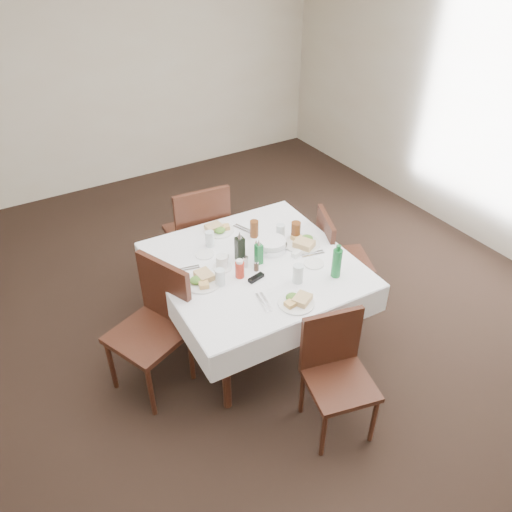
# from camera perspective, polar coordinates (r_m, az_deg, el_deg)

# --- Properties ---
(ground_plane) EXTENTS (7.00, 7.00, 0.00)m
(ground_plane) POSITION_cam_1_polar(r_m,az_deg,el_deg) (3.99, -1.86, -11.81)
(ground_plane) COLOR black
(room_shell) EXTENTS (6.04, 7.04, 2.80)m
(room_shell) POSITION_cam_1_polar(r_m,az_deg,el_deg) (2.97, -2.49, 11.28)
(room_shell) COLOR beige
(room_shell) RESTS_ON ground
(dining_table) EXTENTS (1.43, 1.43, 0.76)m
(dining_table) POSITION_cam_1_polar(r_m,az_deg,el_deg) (3.71, -0.14, -1.71)
(dining_table) COLOR black
(dining_table) RESTS_ON ground
(chair_north) EXTENTS (0.53, 0.53, 1.03)m
(chair_north) POSITION_cam_1_polar(r_m,az_deg,el_deg) (4.39, -6.48, 2.93)
(chair_north) COLOR black
(chair_north) RESTS_ON ground
(chair_south) EXTENTS (0.49, 0.49, 0.86)m
(chair_south) POSITION_cam_1_polar(r_m,az_deg,el_deg) (3.32, 9.06, -12.34)
(chair_south) COLOR black
(chair_south) RESTS_ON ground
(chair_east) EXTENTS (0.55, 0.55, 0.89)m
(chair_east) POSITION_cam_1_polar(r_m,az_deg,el_deg) (4.24, 9.03, 0.14)
(chair_east) COLOR black
(chair_east) RESTS_ON ground
(chair_west) EXTENTS (0.61, 0.61, 0.98)m
(chair_west) POSITION_cam_1_polar(r_m,az_deg,el_deg) (3.56, -11.35, -7.07)
(chair_west) COLOR black
(chair_west) RESTS_ON ground
(meal_north) EXTENTS (0.25, 0.25, 0.05)m
(meal_north) POSITION_cam_1_polar(r_m,az_deg,el_deg) (4.02, -4.35, 3.09)
(meal_north) COLOR white
(meal_north) RESTS_ON dining_table
(meal_south) EXTENTS (0.24, 0.24, 0.05)m
(meal_south) POSITION_cam_1_polar(r_m,az_deg,el_deg) (3.30, 4.68, -5.13)
(meal_south) COLOR white
(meal_south) RESTS_ON dining_table
(meal_east) EXTENTS (0.28, 0.28, 0.06)m
(meal_east) POSITION_cam_1_polar(r_m,az_deg,el_deg) (3.86, 5.40, 1.56)
(meal_east) COLOR white
(meal_east) RESTS_ON dining_table
(meal_west) EXTENTS (0.26, 0.26, 0.06)m
(meal_west) POSITION_cam_1_polar(r_m,az_deg,el_deg) (3.49, -6.18, -2.74)
(meal_west) COLOR white
(meal_west) RESTS_ON dining_table
(side_plate_a) EXTENTS (0.14, 0.14, 0.01)m
(side_plate_a) POSITION_cam_1_polar(r_m,az_deg,el_deg) (3.76, -5.89, 0.19)
(side_plate_a) COLOR white
(side_plate_a) RESTS_ON dining_table
(side_plate_b) EXTENTS (0.15, 0.15, 0.01)m
(side_plate_b) POSITION_cam_1_polar(r_m,az_deg,el_deg) (3.67, 6.62, -0.86)
(side_plate_b) COLOR white
(side_plate_b) RESTS_ON dining_table
(water_n) EXTENTS (0.07, 0.07, 0.13)m
(water_n) POSITION_cam_1_polar(r_m,az_deg,el_deg) (3.83, -5.30, 1.95)
(water_n) COLOR silver
(water_n) RESTS_ON dining_table
(water_s) EXTENTS (0.07, 0.07, 0.14)m
(water_s) POSITION_cam_1_polar(r_m,az_deg,el_deg) (3.46, 4.82, -2.02)
(water_s) COLOR silver
(water_s) RESTS_ON dining_table
(water_e) EXTENTS (0.07, 0.07, 0.12)m
(water_e) POSITION_cam_1_polar(r_m,az_deg,el_deg) (3.90, 2.81, 2.78)
(water_e) COLOR silver
(water_e) RESTS_ON dining_table
(water_w) EXTENTS (0.07, 0.07, 0.12)m
(water_w) POSITION_cam_1_polar(r_m,az_deg,el_deg) (3.43, -4.13, -2.45)
(water_w) COLOR silver
(water_w) RESTS_ON dining_table
(iced_tea_a) EXTENTS (0.07, 0.07, 0.14)m
(iced_tea_a) POSITION_cam_1_polar(r_m,az_deg,el_deg) (3.92, -0.20, 3.12)
(iced_tea_a) COLOR brown
(iced_tea_a) RESTS_ON dining_table
(iced_tea_b) EXTENTS (0.07, 0.07, 0.15)m
(iced_tea_b) POSITION_cam_1_polar(r_m,az_deg,el_deg) (3.89, 4.56, 2.86)
(iced_tea_b) COLOR brown
(iced_tea_b) RESTS_ON dining_table
(bread_basket) EXTENTS (0.25, 0.25, 0.08)m
(bread_basket) POSITION_cam_1_polar(r_m,az_deg,el_deg) (3.79, 1.74, 1.29)
(bread_basket) COLOR silver
(bread_basket) RESTS_ON dining_table
(oil_cruet_dark) EXTENTS (0.06, 0.06, 0.25)m
(oil_cruet_dark) POSITION_cam_1_polar(r_m,az_deg,el_deg) (3.64, -1.86, 0.93)
(oil_cruet_dark) COLOR black
(oil_cruet_dark) RESTS_ON dining_table
(oil_cruet_green) EXTENTS (0.05, 0.05, 0.21)m
(oil_cruet_green) POSITION_cam_1_polar(r_m,az_deg,el_deg) (3.61, 0.32, 0.33)
(oil_cruet_green) COLOR #176C2F
(oil_cruet_green) RESTS_ON dining_table
(ketchup_bottle) EXTENTS (0.07, 0.07, 0.14)m
(ketchup_bottle) POSITION_cam_1_polar(r_m,az_deg,el_deg) (3.49, -1.87, -1.49)
(ketchup_bottle) COLOR #B22A1A
(ketchup_bottle) RESTS_ON dining_table
(salt_shaker) EXTENTS (0.04, 0.04, 0.09)m
(salt_shaker) POSITION_cam_1_polar(r_m,az_deg,el_deg) (3.60, -1.20, -0.67)
(salt_shaker) COLOR white
(salt_shaker) RESTS_ON dining_table
(pepper_shaker) EXTENTS (0.04, 0.04, 0.08)m
(pepper_shaker) POSITION_cam_1_polar(r_m,az_deg,el_deg) (3.57, 0.04, -1.12)
(pepper_shaker) COLOR #402E21
(pepper_shaker) RESTS_ON dining_table
(coffee_mug) EXTENTS (0.15, 0.14, 0.10)m
(coffee_mug) POSITION_cam_1_polar(r_m,az_deg,el_deg) (3.60, -3.87, -0.74)
(coffee_mug) COLOR white
(coffee_mug) RESTS_ON dining_table
(sunglasses) EXTENTS (0.13, 0.07, 0.03)m
(sunglasses) POSITION_cam_1_polar(r_m,az_deg,el_deg) (3.50, 0.01, -2.51)
(sunglasses) COLOR black
(sunglasses) RESTS_ON dining_table
(green_bottle) EXTENTS (0.07, 0.07, 0.26)m
(green_bottle) POSITION_cam_1_polar(r_m,az_deg,el_deg) (3.52, 9.21, -0.75)
(green_bottle) COLOR #176C2F
(green_bottle) RESTS_ON dining_table
(sugar_caddy) EXTENTS (0.09, 0.06, 0.04)m
(sugar_caddy) POSITION_cam_1_polar(r_m,az_deg,el_deg) (3.74, 4.65, 0.26)
(sugar_caddy) COLOR white
(sugar_caddy) RESTS_ON dining_table
(cutlery_n) EXTENTS (0.11, 0.19, 0.01)m
(cutlery_n) POSITION_cam_1_polar(r_m,az_deg,el_deg) (4.05, -1.49, 3.12)
(cutlery_n) COLOR silver
(cutlery_n) RESTS_ON dining_table
(cutlery_s) EXTENTS (0.08, 0.21, 0.01)m
(cutlery_s) POSITION_cam_1_polar(r_m,az_deg,el_deg) (3.31, 0.93, -5.30)
(cutlery_s) COLOR silver
(cutlery_s) RESTS_ON dining_table
(cutlery_e) EXTENTS (0.19, 0.08, 0.01)m
(cutlery_e) POSITION_cam_1_polar(r_m,az_deg,el_deg) (3.77, 6.49, 0.25)
(cutlery_e) COLOR silver
(cutlery_e) RESTS_ON dining_table
(cutlery_w) EXTENTS (0.18, 0.08, 0.01)m
(cutlery_w) POSITION_cam_1_polar(r_m,az_deg,el_deg) (3.63, -7.81, -1.46)
(cutlery_w) COLOR silver
(cutlery_w) RESTS_ON dining_table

